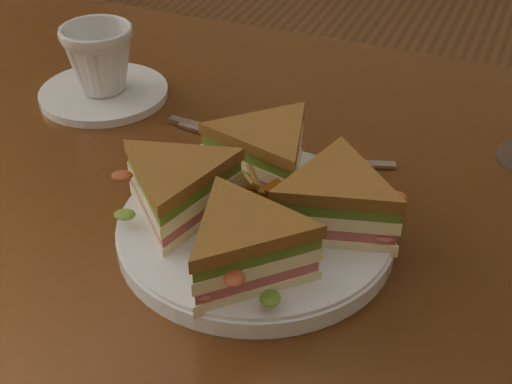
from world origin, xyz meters
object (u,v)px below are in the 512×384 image
(sandwich_wedges, at_px, (256,197))
(saucer, at_px, (104,93))
(table, at_px, (270,281))
(spoon, at_px, (264,159))
(knife, at_px, (247,142))
(coffee_cup, at_px, (99,59))
(plate, at_px, (256,230))

(sandwich_wedges, xyz_separation_m, saucer, (-0.27, 0.18, -0.04))
(table, height_order, spoon, spoon)
(table, relative_size, saucer, 7.77)
(knife, distance_m, coffee_cup, 0.21)
(plate, height_order, coffee_cup, coffee_cup)
(coffee_cup, bearing_deg, saucer, 0.00)
(sandwich_wedges, relative_size, saucer, 1.87)
(knife, distance_m, saucer, 0.21)
(table, bearing_deg, sandwich_wedges, -83.94)
(table, height_order, coffee_cup, coffee_cup)
(plate, bearing_deg, table, 96.06)
(sandwich_wedges, bearing_deg, saucer, 147.11)
(knife, bearing_deg, spoon, -36.94)
(plate, distance_m, sandwich_wedges, 0.04)
(saucer, bearing_deg, plate, -32.89)
(plate, xyz_separation_m, knife, (-0.07, 0.15, -0.01))
(plate, relative_size, spoon, 1.40)
(sandwich_wedges, xyz_separation_m, knife, (-0.07, 0.15, -0.04))
(saucer, bearing_deg, table, -25.17)
(plate, xyz_separation_m, spoon, (-0.04, 0.12, -0.00))
(table, xyz_separation_m, coffee_cup, (-0.27, 0.13, 0.15))
(table, relative_size, knife, 5.58)
(spoon, relative_size, knife, 0.82)
(plate, relative_size, coffee_cup, 2.91)
(sandwich_wedges, height_order, spoon, sandwich_wedges)
(plate, height_order, saucer, plate)
(plate, height_order, knife, plate)
(sandwich_wedges, distance_m, knife, 0.17)
(sandwich_wedges, bearing_deg, table, 96.06)
(table, height_order, saucer, saucer)
(table, relative_size, coffee_cup, 14.05)
(spoon, bearing_deg, knife, 118.55)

